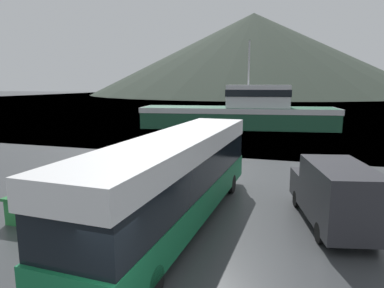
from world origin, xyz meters
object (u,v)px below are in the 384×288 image
(tour_bus, at_px, (178,176))
(fishing_boat, at_px, (241,112))
(delivery_van, at_px, (334,193))
(small_boat, at_px, (194,119))
(storage_bin, at_px, (32,207))

(tour_bus, bearing_deg, fishing_boat, 96.36)
(delivery_van, distance_m, fishing_boat, 29.17)
(small_boat, bearing_deg, fishing_boat, 59.30)
(tour_bus, distance_m, small_boat, 35.96)
(delivery_van, relative_size, storage_bin, 3.89)
(delivery_van, bearing_deg, fishing_boat, 92.99)
(delivery_van, height_order, storage_bin, delivery_van)
(delivery_van, distance_m, small_boat, 36.43)
(delivery_van, height_order, small_boat, delivery_van)
(storage_bin, relative_size, small_boat, 0.23)
(tour_bus, distance_m, fishing_boat, 29.72)
(storage_bin, bearing_deg, tour_bus, 13.06)
(fishing_boat, relative_size, storage_bin, 15.62)
(tour_bus, xyz_separation_m, storage_bin, (-5.58, -1.29, -1.38))
(tour_bus, height_order, fishing_boat, fishing_boat)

